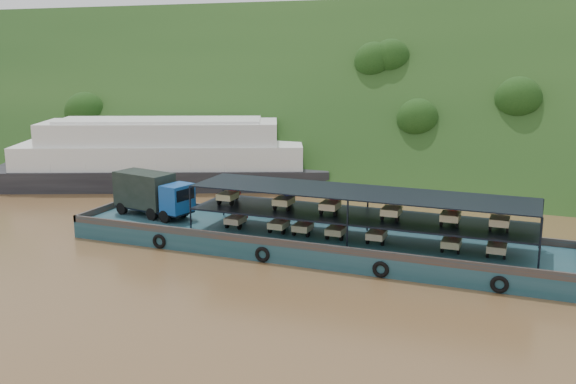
% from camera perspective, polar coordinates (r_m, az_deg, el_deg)
% --- Properties ---
extents(ground, '(160.00, 160.00, 0.00)m').
position_cam_1_polar(ground, '(46.32, 0.92, -4.82)').
color(ground, brown).
rests_on(ground, ground).
extents(hillside, '(140.00, 39.60, 39.60)m').
position_cam_1_polar(hillside, '(80.10, 10.17, 2.40)').
color(hillside, '#173613').
rests_on(hillside, ground).
extents(cargo_barge, '(35.00, 7.18, 4.54)m').
position_cam_1_polar(cargo_barge, '(45.31, 0.68, -3.72)').
color(cargo_barge, '#133B43').
rests_on(cargo_barge, ground).
extents(passenger_ferry, '(34.75, 21.23, 6.91)m').
position_cam_1_polar(passenger_ferry, '(67.84, -11.16, 3.11)').
color(passenger_ferry, black).
rests_on(passenger_ferry, ground).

